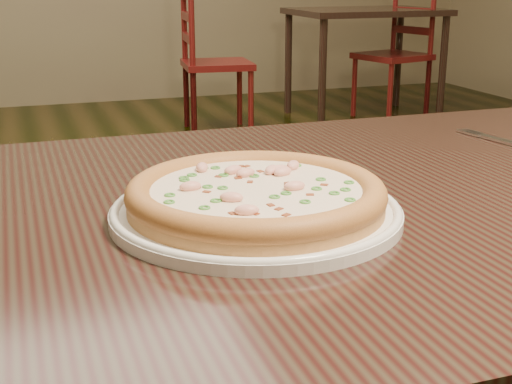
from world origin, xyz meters
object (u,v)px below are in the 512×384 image
object	(u,v)px
bg_table_right	(365,23)
plate	(256,211)
pizza	(256,195)
chair_c	(208,63)
chair_d	(398,54)
hero_table	(334,270)

from	to	relation	value
bg_table_right	plate	bearing A→B (deg)	-118.99
pizza	chair_c	xyz separation A→B (m)	(0.96, 3.70, -0.34)
plate	bg_table_right	bearing A→B (deg)	61.01
bg_table_right	chair_d	bearing A→B (deg)	-19.29
plate	bg_table_right	world-z (taller)	plate
pizza	chair_d	distance (m)	4.44
bg_table_right	chair_c	xyz separation A→B (m)	(-1.16, -0.13, -0.22)
chair_d	pizza	bearing A→B (deg)	-122.04
hero_table	plate	size ratio (longest dim) A/B	3.83
chair_d	plate	bearing A→B (deg)	-122.04
hero_table	plate	distance (m)	0.17
hero_table	chair_c	bearing A→B (deg)	77.05
hero_table	bg_table_right	distance (m)	4.28
hero_table	bg_table_right	world-z (taller)	same
hero_table	chair_d	distance (m)	4.33
hero_table	chair_d	world-z (taller)	chair_d
hero_table	bg_table_right	bearing A→B (deg)	62.09
bg_table_right	hero_table	bearing A→B (deg)	-117.91
pizza	plate	bearing A→B (deg)	-99.19
bg_table_right	pizza	bearing A→B (deg)	-118.99
chair_c	plate	bearing A→B (deg)	-104.53
bg_table_right	chair_d	world-z (taller)	chair_d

